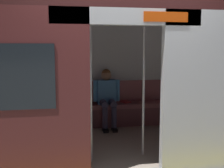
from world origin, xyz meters
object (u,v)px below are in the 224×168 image
grab_pole_door (91,90)px  grab_pole_far (144,88)px  handbag (83,100)px  book (125,102)px  bench_seat (102,109)px  person_seated (107,94)px  train_car (107,57)px

grab_pole_door → grab_pole_far: bearing=-171.4°
handbag → grab_pole_door: size_ratio=0.12×
book → bench_seat: bearing=-14.6°
book → grab_pole_far: size_ratio=0.11×
grab_pole_door → bench_seat: bearing=-102.7°
bench_seat → handbag: size_ratio=12.68×
grab_pole_far → person_seated: bearing=-79.4°
bench_seat → grab_pole_door: bearing=77.3°
train_car → grab_pole_far: (-0.46, 0.61, -0.44)m
person_seated → grab_pole_door: 1.84m
handbag → bench_seat: bearing=167.4°
bench_seat → handbag: bearing=-12.6°
handbag → book: (-0.90, -0.01, -0.07)m
train_car → person_seated: train_car is taller
bench_seat → grab_pole_far: size_ratio=1.58×
grab_pole_door → grab_pole_far: 0.82m
book → grab_pole_door: grab_pole_door is taller
train_car → person_seated: (-0.16, -1.00, -0.80)m
bench_seat → book: size_ratio=14.99×
grab_pole_door → train_car: bearing=-115.3°
bench_seat → train_car: bearing=86.9°
grab_pole_door → grab_pole_far: same height
bench_seat → person_seated: (-0.10, 0.05, 0.33)m
book → handbag: bearing=-23.9°
grab_pole_door → book: bearing=-116.3°
handbag → book: bearing=-179.6°
grab_pole_far → handbag: bearing=-66.0°
person_seated → book: 0.49m
person_seated → grab_pole_door: size_ratio=0.57×
train_car → grab_pole_far: bearing=127.1°
person_seated → book: (-0.42, -0.14, -0.20)m
person_seated → grab_pole_door: grab_pole_door is taller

